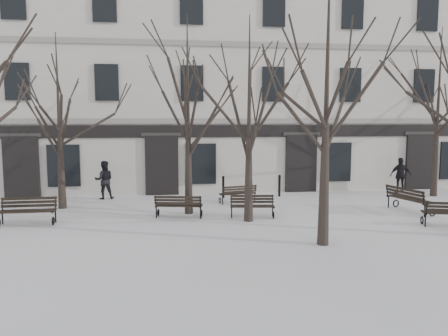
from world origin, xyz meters
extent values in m
plane|color=white|center=(0.00, 0.00, 0.00)|extent=(100.00, 100.00, 0.00)
cube|color=beige|center=(0.00, 13.00, 5.50)|extent=(40.00, 10.00, 11.00)
cube|color=gray|center=(0.00, 7.97, 3.60)|extent=(40.00, 0.12, 0.25)
cube|color=gray|center=(0.00, 7.97, 7.30)|extent=(40.00, 0.12, 0.25)
cube|color=black|center=(0.00, 7.96, 3.10)|extent=(40.00, 0.10, 0.60)
cube|color=black|center=(-10.00, 7.94, 1.45)|extent=(1.60, 0.22, 2.90)
cube|color=#2D2B28|center=(-10.00, 7.90, 2.95)|extent=(1.90, 0.08, 0.18)
cube|color=black|center=(-8.10, 7.95, 1.50)|extent=(1.50, 0.14, 2.00)
cube|color=black|center=(-3.50, 7.94, 1.45)|extent=(1.60, 0.22, 2.90)
cube|color=#2D2B28|center=(-3.50, 7.90, 2.95)|extent=(1.90, 0.08, 0.18)
cube|color=black|center=(-1.60, 7.95, 1.50)|extent=(1.50, 0.14, 2.00)
cube|color=black|center=(3.50, 7.94, 1.45)|extent=(1.60, 0.22, 2.90)
cube|color=#2D2B28|center=(3.50, 7.90, 2.95)|extent=(1.90, 0.08, 0.18)
cube|color=black|center=(5.40, 7.95, 1.50)|extent=(1.50, 0.14, 2.00)
cube|color=black|center=(10.00, 7.94, 1.45)|extent=(1.60, 0.22, 2.90)
cube|color=#2D2B28|center=(10.00, 7.90, 2.95)|extent=(1.90, 0.08, 0.18)
cube|color=black|center=(-10.00, 7.95, 5.40)|extent=(1.10, 0.14, 1.70)
cube|color=black|center=(-10.00, 7.95, 9.00)|extent=(1.10, 0.14, 1.70)
cube|color=black|center=(-6.00, 7.95, 5.40)|extent=(1.10, 0.14, 1.70)
cube|color=black|center=(-6.00, 7.95, 9.00)|extent=(1.10, 0.14, 1.70)
cube|color=black|center=(-2.00, 7.95, 5.40)|extent=(1.10, 0.14, 1.70)
cube|color=black|center=(-2.00, 7.95, 9.00)|extent=(1.10, 0.14, 1.70)
cube|color=black|center=(2.00, 7.95, 5.40)|extent=(1.10, 0.14, 1.70)
cube|color=black|center=(2.00, 7.95, 9.00)|extent=(1.10, 0.14, 1.70)
cube|color=black|center=(6.00, 7.95, 5.40)|extent=(1.10, 0.14, 1.70)
cube|color=black|center=(6.00, 7.95, 9.00)|extent=(1.10, 0.14, 1.70)
cube|color=black|center=(10.00, 7.95, 5.40)|extent=(1.10, 0.14, 1.70)
cube|color=black|center=(10.00, 7.95, 9.00)|extent=(1.10, 0.14, 1.70)
cone|color=black|center=(-0.34, 1.93, 1.53)|extent=(0.34, 0.34, 3.07)
cone|color=black|center=(1.29, -1.30, 1.78)|extent=(0.34, 0.34, 3.57)
cone|color=black|center=(-7.59, 5.20, 1.50)|extent=(0.34, 0.34, 3.00)
cone|color=black|center=(-2.43, 3.51, 1.61)|extent=(0.34, 0.34, 3.21)
cone|color=black|center=(9.50, 5.90, 1.67)|extent=(0.34, 0.34, 3.34)
cylinder|color=black|center=(-9.03, 2.56, 0.24)|extent=(0.05, 0.05, 0.47)
cube|color=black|center=(-9.03, 2.37, 0.47)|extent=(0.06, 0.58, 0.05)
torus|color=black|center=(-7.24, 2.22, 0.15)|extent=(0.06, 0.31, 0.31)
cylinder|color=black|center=(-7.24, 2.60, 0.24)|extent=(0.05, 0.05, 0.47)
cube|color=black|center=(-7.24, 2.41, 0.47)|extent=(0.06, 0.58, 0.05)
cube|color=black|center=(-8.13, 2.16, 0.49)|extent=(1.89, 0.13, 0.04)
cube|color=black|center=(-8.13, 2.31, 0.49)|extent=(1.89, 0.13, 0.04)
cube|color=black|center=(-8.14, 2.45, 0.49)|extent=(1.89, 0.13, 0.04)
cube|color=black|center=(-8.14, 2.60, 0.49)|extent=(1.89, 0.13, 0.04)
cube|color=black|center=(-8.14, 2.64, 0.63)|extent=(1.89, 0.07, 0.09)
cube|color=black|center=(-8.14, 2.67, 0.76)|extent=(1.89, 0.07, 0.09)
cube|color=black|center=(-8.14, 2.69, 0.88)|extent=(1.89, 0.07, 0.09)
cylinder|color=black|center=(-9.03, 2.65, 0.68)|extent=(0.05, 0.15, 0.52)
cylinder|color=black|center=(-7.25, 2.68, 0.68)|extent=(0.05, 0.15, 0.52)
torus|color=black|center=(-1.98, 2.86, 0.14)|extent=(0.10, 0.29, 0.28)
cylinder|color=black|center=(-2.04, 2.51, 0.22)|extent=(0.05, 0.05, 0.44)
cube|color=black|center=(-2.01, 2.69, 0.44)|extent=(0.15, 0.54, 0.05)
torus|color=black|center=(-3.61, 3.18, 0.14)|extent=(0.10, 0.29, 0.28)
cylinder|color=black|center=(-3.68, 2.83, 0.22)|extent=(0.05, 0.05, 0.44)
cube|color=black|center=(-3.64, 3.00, 0.44)|extent=(0.15, 0.54, 0.05)
cube|color=black|center=(-2.79, 3.06, 0.46)|extent=(1.75, 0.42, 0.03)
cube|color=black|center=(-2.81, 2.92, 0.46)|extent=(1.75, 0.42, 0.03)
cube|color=black|center=(-2.84, 2.79, 0.46)|extent=(1.75, 0.42, 0.03)
cube|color=black|center=(-2.87, 2.65, 0.46)|extent=(1.75, 0.42, 0.03)
cube|color=black|center=(-2.87, 2.61, 0.59)|extent=(1.74, 0.37, 0.09)
cube|color=black|center=(-2.88, 2.59, 0.70)|extent=(1.74, 0.37, 0.09)
cube|color=black|center=(-2.88, 2.57, 0.82)|extent=(1.74, 0.37, 0.09)
cylinder|color=black|center=(-2.06, 2.44, 0.64)|extent=(0.06, 0.14, 0.49)
cylinder|color=black|center=(-3.69, 2.75, 0.64)|extent=(0.06, 0.14, 0.49)
torus|color=black|center=(5.65, 0.65, 0.14)|extent=(0.13, 0.30, 0.30)
cylinder|color=black|center=(5.55, 0.30, 0.23)|extent=(0.05, 0.05, 0.46)
cube|color=black|center=(5.60, 0.47, 0.46)|extent=(0.20, 0.55, 0.05)
cube|color=black|center=(6.49, 0.45, 0.48)|extent=(1.79, 0.58, 0.04)
cylinder|color=black|center=(5.52, 0.22, 0.66)|extent=(0.08, 0.15, 0.51)
torus|color=black|center=(-0.88, 2.43, 0.13)|extent=(0.08, 0.27, 0.27)
cylinder|color=black|center=(-0.84, 2.76, 0.21)|extent=(0.05, 0.05, 0.41)
cube|color=black|center=(-0.86, 2.59, 0.41)|extent=(0.11, 0.51, 0.05)
torus|color=black|center=(0.67, 2.22, 0.13)|extent=(0.08, 0.27, 0.27)
cylinder|color=black|center=(0.71, 2.55, 0.21)|extent=(0.05, 0.05, 0.41)
cube|color=black|center=(0.69, 2.39, 0.41)|extent=(0.11, 0.51, 0.05)
cube|color=black|center=(-0.11, 2.29, 0.43)|extent=(1.65, 0.30, 0.03)
cube|color=black|center=(-0.10, 2.42, 0.43)|extent=(1.65, 0.30, 0.03)
cube|color=black|center=(-0.08, 2.55, 0.43)|extent=(1.65, 0.30, 0.03)
cube|color=black|center=(-0.06, 2.67, 0.43)|extent=(1.65, 0.30, 0.03)
cube|color=black|center=(-0.06, 2.71, 0.55)|extent=(1.65, 0.25, 0.08)
cube|color=black|center=(-0.06, 2.73, 0.66)|extent=(1.65, 0.25, 0.08)
cube|color=black|center=(-0.05, 2.75, 0.77)|extent=(1.65, 0.25, 0.08)
cylinder|color=black|center=(-0.83, 2.83, 0.60)|extent=(0.05, 0.14, 0.46)
cylinder|color=black|center=(0.72, 2.63, 0.60)|extent=(0.05, 0.14, 0.46)
torus|color=black|center=(0.53, 5.75, 0.13)|extent=(0.10, 0.26, 0.26)
cylinder|color=black|center=(0.60, 5.43, 0.20)|extent=(0.05, 0.05, 0.41)
cube|color=black|center=(0.57, 5.59, 0.41)|extent=(0.16, 0.49, 0.05)
torus|color=black|center=(-0.96, 5.39, 0.13)|extent=(0.10, 0.26, 0.26)
cylinder|color=black|center=(-0.89, 5.07, 0.20)|extent=(0.05, 0.05, 0.41)
cube|color=black|center=(-0.92, 5.23, 0.41)|extent=(0.16, 0.49, 0.05)
cube|color=black|center=(-0.22, 5.60, 0.42)|extent=(1.60, 0.46, 0.03)
cube|color=black|center=(-0.20, 5.48, 0.42)|extent=(1.60, 0.46, 0.03)
cube|color=black|center=(-0.17, 5.36, 0.42)|extent=(1.60, 0.46, 0.03)
cube|color=black|center=(-0.14, 5.23, 0.42)|extent=(1.60, 0.46, 0.03)
cube|color=black|center=(-0.13, 5.20, 0.54)|extent=(1.59, 0.41, 0.08)
cube|color=black|center=(-0.12, 5.18, 0.65)|extent=(1.59, 0.41, 0.08)
cube|color=black|center=(-0.12, 5.16, 0.76)|extent=(1.59, 0.41, 0.08)
cylinder|color=black|center=(0.62, 5.36, 0.59)|extent=(0.07, 0.13, 0.45)
cylinder|color=black|center=(-0.87, 5.00, 0.59)|extent=(0.07, 0.13, 0.45)
torus|color=black|center=(6.77, 1.76, 0.16)|extent=(0.33, 0.13, 0.32)
cylinder|color=black|center=(6.38, 1.66, 0.25)|extent=(0.06, 0.06, 0.50)
cube|color=black|center=(6.57, 1.71, 0.50)|extent=(0.61, 0.20, 0.06)
torus|color=black|center=(6.30, 3.60, 0.16)|extent=(0.33, 0.13, 0.32)
cylinder|color=black|center=(5.91, 3.50, 0.25)|extent=(0.06, 0.06, 0.50)
cube|color=black|center=(6.11, 3.55, 0.50)|extent=(0.61, 0.20, 0.06)
cube|color=black|center=(6.58, 2.69, 0.53)|extent=(0.59, 1.98, 0.04)
cube|color=black|center=(6.43, 2.65, 0.53)|extent=(0.59, 1.98, 0.04)
cube|color=black|center=(6.27, 2.61, 0.53)|extent=(0.59, 1.98, 0.04)
cube|color=black|center=(6.12, 2.58, 0.53)|extent=(0.59, 1.98, 0.04)
cube|color=black|center=(6.08, 2.56, 0.67)|extent=(0.53, 1.96, 0.10)
cube|color=black|center=(6.05, 2.56, 0.81)|extent=(0.53, 1.96, 0.10)
cube|color=black|center=(6.03, 2.55, 0.94)|extent=(0.53, 1.96, 0.10)
cylinder|color=black|center=(6.29, 1.64, 0.73)|extent=(0.17, 0.08, 0.56)
cylinder|color=black|center=(5.82, 3.48, 0.73)|extent=(0.17, 0.08, 0.56)
cylinder|color=black|center=(-0.65, 6.68, 0.48)|extent=(0.12, 0.12, 0.96)
sphere|color=black|center=(-0.65, 6.68, 0.98)|extent=(0.13, 0.13, 0.13)
cylinder|color=black|center=(2.07, 6.73, 0.48)|extent=(0.12, 0.12, 0.96)
sphere|color=black|center=(2.07, 6.73, 0.98)|extent=(0.14, 0.14, 0.14)
imported|color=black|center=(-6.15, 7.17, 0.00)|extent=(0.95, 0.79, 1.77)
imported|color=black|center=(8.37, 6.96, 0.00)|extent=(1.10, 0.61, 1.77)
camera|label=1|loc=(-3.27, -13.39, 3.70)|focal=35.00mm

